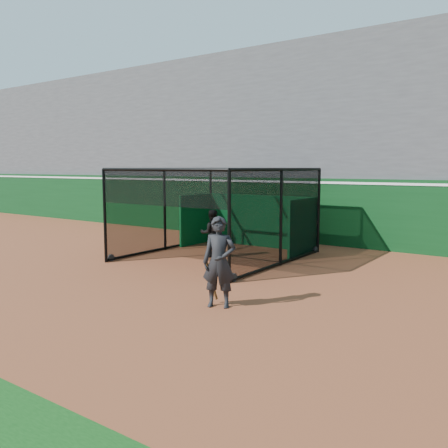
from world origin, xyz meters
The scene contains 6 objects.
ground centered at (0.00, 0.00, 0.00)m, with size 120.00×120.00×0.00m, color brown.
outfield_wall centered at (0.00, 8.50, 1.29)m, with size 50.00×0.50×2.50m.
grandstand centered at (0.00, 12.27, 4.48)m, with size 50.00×7.85×8.95m.
batting_cage centered at (-0.62, 4.05, 1.43)m, with size 4.71×5.51×2.86m.
batter centered at (-0.80, 3.95, 0.77)m, with size 0.75×0.59×1.55m, color black.
on_deck_player centered at (2.67, -0.48, 0.95)m, with size 0.82×0.70×1.91m.
Camera 1 is at (8.33, -8.34, 2.92)m, focal length 38.00 mm.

